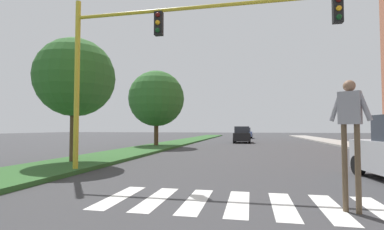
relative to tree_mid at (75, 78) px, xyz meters
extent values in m
plane|color=#38383A|center=(8.18, 17.29, -3.79)|extent=(140.00, 140.00, 0.00)
cube|color=silver|center=(4.58, -5.00, -3.78)|extent=(0.45, 2.20, 0.01)
cube|color=silver|center=(5.48, -5.00, -3.78)|extent=(0.45, 2.20, 0.01)
cube|color=silver|center=(6.38, -5.00, -3.78)|extent=(0.45, 2.20, 0.01)
cube|color=silver|center=(7.28, -5.00, -3.78)|extent=(0.45, 2.20, 0.01)
cube|color=silver|center=(8.18, -5.00, -3.78)|extent=(0.45, 2.20, 0.01)
cube|color=silver|center=(9.08, -5.00, -3.78)|extent=(0.45, 2.20, 0.01)
cube|color=silver|center=(9.98, -5.00, -3.78)|extent=(0.45, 2.20, 0.01)
cube|color=#2D5B28|center=(0.20, 15.29, -3.71)|extent=(3.18, 64.00, 0.15)
cylinder|color=#4C3823|center=(0.00, 0.00, -2.32)|extent=(0.36, 0.36, 2.62)
sphere|color=#2D6628|center=(0.00, 0.00, 0.02)|extent=(3.44, 3.44, 3.44)
cylinder|color=#4C3823|center=(-0.26, 11.72, -2.38)|extent=(0.36, 0.36, 2.51)
sphere|color=#2D6628|center=(-0.26, 11.72, 0.28)|extent=(4.69, 4.69, 4.69)
cube|color=#9E9991|center=(16.31, 15.29, -3.71)|extent=(3.00, 64.00, 0.15)
cylinder|color=gold|center=(1.49, -2.08, -0.64)|extent=(0.18, 0.18, 6.00)
cylinder|color=gold|center=(6.57, -2.08, 1.76)|extent=(10.16, 0.12, 0.12)
cube|color=black|center=(4.54, -2.08, 1.31)|extent=(0.28, 0.20, 0.80)
sphere|color=#4C0C0C|center=(4.54, -2.20, 1.57)|extent=(0.16, 0.16, 0.16)
sphere|color=#F2A519|center=(4.54, -2.20, 1.31)|extent=(0.16, 0.16, 0.16)
sphere|color=#0F3F19|center=(4.54, -2.20, 1.05)|extent=(0.16, 0.16, 0.16)
cube|color=black|center=(10.12, -2.08, 1.31)|extent=(0.28, 0.20, 0.80)
sphere|color=#4C0C0C|center=(10.12, -2.20, 1.57)|extent=(0.16, 0.16, 0.16)
sphere|color=#F2A519|center=(10.12, -2.20, 1.31)|extent=(0.16, 0.16, 0.16)
sphere|color=#0F3F19|center=(10.12, -2.20, 1.05)|extent=(0.16, 0.16, 0.16)
cylinder|color=brown|center=(9.49, -5.29, -2.96)|extent=(0.14, 0.14, 1.65)
cylinder|color=brown|center=(9.30, -5.19, -2.96)|extent=(0.14, 0.14, 1.65)
cube|color=gray|center=(9.40, -5.24, -1.83)|extent=(0.45, 0.39, 0.62)
cylinder|color=gray|center=(9.61, -5.35, -1.80)|extent=(0.28, 0.20, 0.58)
cylinder|color=gray|center=(9.18, -5.13, -1.80)|extent=(0.28, 0.20, 0.58)
sphere|color=#8C664C|center=(9.40, -5.24, -1.41)|extent=(0.30, 0.30, 0.22)
cylinder|color=black|center=(11.08, -0.53, -3.47)|extent=(0.29, 0.66, 0.64)
cube|color=black|center=(6.60, 20.02, -3.15)|extent=(1.76, 4.12, 0.84)
cube|color=#2D333D|center=(6.60, 19.81, -2.39)|extent=(1.53, 1.86, 0.69)
cylinder|color=black|center=(5.81, 21.62, -3.47)|extent=(0.22, 0.64, 0.64)
cylinder|color=black|center=(7.38, 21.63, -3.47)|extent=(0.22, 0.64, 0.64)
cylinder|color=black|center=(5.83, 18.41, -3.47)|extent=(0.22, 0.64, 0.64)
cylinder|color=black|center=(7.40, 18.42, -3.47)|extent=(0.22, 0.64, 0.64)
cube|color=navy|center=(6.67, 33.13, -3.18)|extent=(2.16, 4.66, 0.78)
cube|color=#2D333D|center=(6.66, 32.90, -2.46)|extent=(1.76, 2.15, 0.64)
cylinder|color=black|center=(5.96, 35.00, -3.47)|extent=(0.26, 0.65, 0.64)
cylinder|color=black|center=(7.64, 34.89, -3.47)|extent=(0.26, 0.65, 0.64)
cylinder|color=black|center=(5.70, 31.37, -3.47)|extent=(0.26, 0.65, 0.64)
cylinder|color=black|center=(7.39, 31.25, -3.47)|extent=(0.26, 0.65, 0.64)
camera|label=1|loc=(7.56, -11.11, -2.21)|focal=26.63mm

